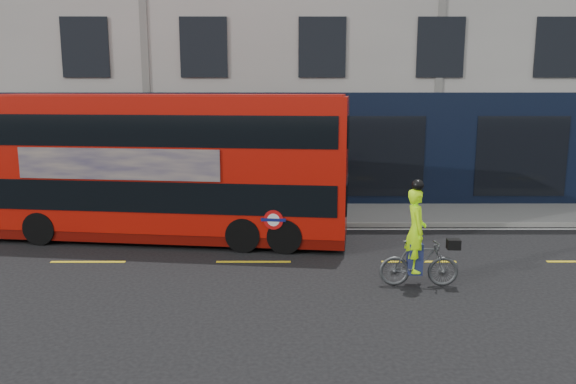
{
  "coord_description": "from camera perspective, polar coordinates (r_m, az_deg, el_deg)",
  "views": [
    {
      "loc": [
        4.81,
        -11.52,
        4.11
      ],
      "look_at": [
        4.83,
        1.85,
        1.66
      ],
      "focal_mm": 35.0,
      "sensor_mm": 36.0,
      "label": 1
    }
  ],
  "objects": [
    {
      "name": "ground",
      "position": [
        13.14,
        -21.83,
        -8.59
      ],
      "size": [
        120.0,
        120.0,
        0.0
      ],
      "primitive_type": "plane",
      "color": "black",
      "rests_on": "ground"
    },
    {
      "name": "pavement",
      "position": [
        19.08,
        -14.72,
        -2.2
      ],
      "size": [
        60.0,
        3.0,
        0.12
      ],
      "primitive_type": "cube",
      "color": "slate",
      "rests_on": "ground"
    },
    {
      "name": "kerb",
      "position": [
        17.67,
        -15.92,
        -3.23
      ],
      "size": [
        60.0,
        0.12,
        0.13
      ],
      "primitive_type": "cube",
      "color": "gray",
      "rests_on": "ground"
    },
    {
      "name": "building_terrace",
      "position": [
        25.16,
        -11.71,
        17.92
      ],
      "size": [
        50.0,
        10.07,
        15.0
      ],
      "color": "#AEABA4",
      "rests_on": "ground"
    },
    {
      "name": "road_edge_line",
      "position": [
        17.41,
        -16.18,
        -3.66
      ],
      "size": [
        58.0,
        0.1,
        0.01
      ],
      "primitive_type": "cube",
      "color": "silver",
      "rests_on": "ground"
    },
    {
      "name": "lane_dashes",
      "position": [
        14.47,
        -19.65,
        -6.7
      ],
      "size": [
        58.0,
        0.12,
        0.01
      ],
      "primitive_type": null,
      "color": "gold",
      "rests_on": "ground"
    },
    {
      "name": "bus",
      "position": [
        15.67,
        -12.11,
        2.58
      ],
      "size": [
        10.07,
        3.46,
        3.98
      ],
      "rotation": [
        0.0,
        0.0,
        -0.13
      ],
      "color": "#B61007",
      "rests_on": "ground"
    },
    {
      "name": "cyclist",
      "position": [
        12.13,
        13.07,
        -5.81
      ],
      "size": [
        1.68,
        0.65,
        2.29
      ],
      "rotation": [
        0.0,
        0.0,
        -0.03
      ],
      "color": "#46494B",
      "rests_on": "ground"
    }
  ]
}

